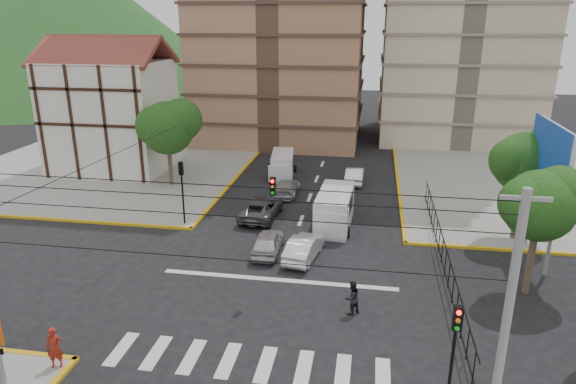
% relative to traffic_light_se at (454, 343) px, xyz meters
% --- Properties ---
extents(ground, '(160.00, 160.00, 0.00)m').
position_rel_traffic_light_se_xyz_m(ground, '(-7.80, 7.80, -3.11)').
color(ground, black).
rests_on(ground, ground).
extents(sidewalk_nw, '(26.00, 26.00, 0.15)m').
position_rel_traffic_light_se_xyz_m(sidewalk_nw, '(-27.80, 27.80, -3.04)').
color(sidewalk_nw, gray).
rests_on(sidewalk_nw, ground).
extents(sidewalk_ne, '(26.00, 26.00, 0.15)m').
position_rel_traffic_light_se_xyz_m(sidewalk_ne, '(12.20, 27.80, -3.04)').
color(sidewalk_ne, gray).
rests_on(sidewalk_ne, ground).
extents(crosswalk_stripes, '(12.00, 2.40, 0.01)m').
position_rel_traffic_light_se_xyz_m(crosswalk_stripes, '(-7.80, 1.80, -3.11)').
color(crosswalk_stripes, silver).
rests_on(crosswalk_stripes, ground).
extents(stop_line, '(13.00, 0.40, 0.01)m').
position_rel_traffic_light_se_xyz_m(stop_line, '(-7.80, 9.00, -3.11)').
color(stop_line, silver).
rests_on(stop_line, ground).
extents(tudor_building, '(10.80, 8.05, 12.23)m').
position_rel_traffic_light_se_xyz_m(tudor_building, '(-26.80, 27.80, 2.14)').
color(tudor_building, silver).
rests_on(tudor_building, ground).
extents(distant_hill, '(70.00, 70.00, 28.00)m').
position_rel_traffic_light_se_xyz_m(distant_hill, '(-62.80, 77.80, 10.89)').
color(distant_hill, '#25531B').
rests_on(distant_hill, ground).
extents(park_fence, '(0.10, 22.50, 1.66)m').
position_rel_traffic_light_se_xyz_m(park_fence, '(1.20, 12.30, -3.11)').
color(park_fence, black).
rests_on(park_fence, ground).
extents(billboard, '(0.36, 6.20, 8.10)m').
position_rel_traffic_light_se_xyz_m(billboard, '(6.65, 13.80, 2.89)').
color(billboard, slate).
rests_on(billboard, ground).
extents(tree_park_a, '(4.41, 3.60, 6.83)m').
position_rel_traffic_light_se_xyz_m(tree_park_a, '(5.28, 9.81, 1.90)').
color(tree_park_a, '#473828').
rests_on(tree_park_a, ground).
extents(tree_park_c, '(4.65, 3.80, 7.25)m').
position_rel_traffic_light_se_xyz_m(tree_park_c, '(6.29, 16.81, 2.22)').
color(tree_park_c, '#473828').
rests_on(tree_park_c, ground).
extents(tree_tudor, '(5.39, 4.40, 7.43)m').
position_rel_traffic_light_se_xyz_m(tree_tudor, '(-19.70, 23.81, 2.11)').
color(tree_tudor, '#473828').
rests_on(tree_tudor, ground).
extents(traffic_light_se, '(0.28, 0.22, 4.40)m').
position_rel_traffic_light_se_xyz_m(traffic_light_se, '(0.00, 0.00, 0.00)').
color(traffic_light_se, black).
rests_on(traffic_light_se, ground).
extents(traffic_light_nw, '(0.28, 0.22, 4.40)m').
position_rel_traffic_light_se_xyz_m(traffic_light_nw, '(-15.60, 15.60, 0.00)').
color(traffic_light_nw, black).
rests_on(traffic_light_nw, ground).
extents(traffic_light_hanging, '(18.00, 9.12, 0.92)m').
position_rel_traffic_light_se_xyz_m(traffic_light_hanging, '(-7.80, 5.76, 2.79)').
color(traffic_light_hanging, black).
rests_on(traffic_light_hanging, ground).
extents(utility_pole_se, '(1.40, 0.28, 9.00)m').
position_rel_traffic_light_se_xyz_m(utility_pole_se, '(1.20, -1.20, 1.65)').
color(utility_pole_se, slate).
rests_on(utility_pole_se, ground).
extents(van_right_lane, '(2.40, 5.59, 2.48)m').
position_rel_traffic_light_se_xyz_m(van_right_lane, '(-5.39, 16.92, -1.91)').
color(van_right_lane, silver).
rests_on(van_right_lane, ground).
extents(van_left_lane, '(2.44, 4.95, 2.14)m').
position_rel_traffic_light_se_xyz_m(van_left_lane, '(-10.95, 27.87, -2.07)').
color(van_left_lane, silver).
rests_on(van_left_lane, ground).
extents(car_silver_front_left, '(1.73, 4.06, 1.37)m').
position_rel_traffic_light_se_xyz_m(car_silver_front_left, '(-9.05, 12.32, -2.43)').
color(car_silver_front_left, silver).
rests_on(car_silver_front_left, ground).
extents(car_white_front_right, '(2.13, 4.42, 1.40)m').
position_rel_traffic_light_se_xyz_m(car_white_front_right, '(-6.77, 11.91, -2.41)').
color(car_white_front_right, white).
rests_on(car_white_front_right, ground).
extents(car_grey_mid_left, '(2.61, 5.21, 1.42)m').
position_rel_traffic_light_se_xyz_m(car_grey_mid_left, '(-10.67, 17.89, -2.40)').
color(car_grey_mid_left, '#54575B').
rests_on(car_grey_mid_left, ground).
extents(car_silver_rear_left, '(1.82, 4.39, 1.27)m').
position_rel_traffic_light_se_xyz_m(car_silver_rear_left, '(-9.72, 23.13, -2.48)').
color(car_silver_rear_left, '#BBBBC0').
rests_on(car_silver_rear_left, ground).
extents(car_darkgrey_mid_right, '(1.68, 3.72, 1.24)m').
position_rel_traffic_light_se_xyz_m(car_darkgrey_mid_right, '(-5.46, 22.66, -2.49)').
color(car_darkgrey_mid_right, '#27282A').
rests_on(car_darkgrey_mid_right, ground).
extents(car_white_rear_right, '(1.55, 4.24, 1.39)m').
position_rel_traffic_light_se_xyz_m(car_white_rear_right, '(-4.44, 27.18, -2.42)').
color(car_white_rear_right, white).
rests_on(car_white_rear_right, ground).
extents(pedestrian_sw_corner, '(0.75, 0.60, 1.77)m').
position_rel_traffic_light_se_xyz_m(pedestrian_sw_corner, '(-15.31, 0.10, -2.08)').
color(pedestrian_sw_corner, maroon).
rests_on(pedestrian_sw_corner, sidewalk_sw).
extents(pedestrian_crosswalk, '(1.06, 1.06, 1.73)m').
position_rel_traffic_light_se_xyz_m(pedestrian_crosswalk, '(-3.69, 6.29, -2.25)').
color(pedestrian_crosswalk, black).
rests_on(pedestrian_crosswalk, ground).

